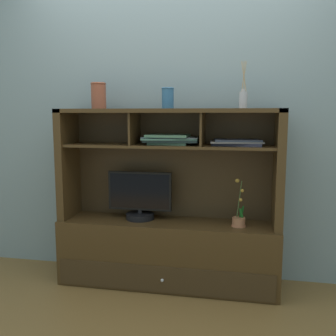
# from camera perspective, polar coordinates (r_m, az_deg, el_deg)

# --- Properties ---
(floor_plane) EXTENTS (6.00, 6.00, 0.02)m
(floor_plane) POSITION_cam_1_polar(r_m,az_deg,el_deg) (3.15, -0.00, -17.03)
(floor_plane) COLOR brown
(floor_plane) RESTS_ON ground
(back_wall) EXTENTS (6.00, 0.02, 2.80)m
(back_wall) POSITION_cam_1_polar(r_m,az_deg,el_deg) (3.08, 0.86, 9.47)
(back_wall) COLOR gray
(back_wall) RESTS_ON ground
(media_console) EXTENTS (1.69, 0.44, 1.37)m
(media_console) POSITION_cam_1_polar(r_m,az_deg,el_deg) (3.00, 0.03, -9.63)
(media_console) COLOR #442F17
(media_console) RESTS_ON ground
(tv_monitor) EXTENTS (0.50, 0.22, 0.38)m
(tv_monitor) POSITION_cam_1_polar(r_m,az_deg,el_deg) (2.99, -4.27, -4.61)
(tv_monitor) COLOR black
(tv_monitor) RESTS_ON media_console
(potted_orchid) EXTENTS (0.11, 0.11, 0.36)m
(potted_orchid) POSITION_cam_1_polar(r_m,az_deg,el_deg) (2.86, 10.63, -7.59)
(potted_orchid) COLOR #AA6B48
(potted_orchid) RESTS_ON media_console
(magazine_stack_left) EXTENTS (0.40, 0.23, 0.05)m
(magazine_stack_left) POSITION_cam_1_polar(r_m,az_deg,el_deg) (2.80, 10.37, 3.80)
(magazine_stack_left) COLOR #323348
(magazine_stack_left) RESTS_ON media_console
(magazine_stack_centre) EXTENTS (0.44, 0.27, 0.08)m
(magazine_stack_centre) POSITION_cam_1_polar(r_m,az_deg,el_deg) (2.86, 0.24, 4.36)
(magazine_stack_centre) COLOR #4C745C
(magazine_stack_centre) RESTS_ON media_console
(diffuser_bottle) EXTENTS (0.06, 0.06, 0.34)m
(diffuser_bottle) POSITION_cam_1_polar(r_m,az_deg,el_deg) (2.82, 11.28, 10.12)
(diffuser_bottle) COLOR #B7B4BC
(diffuser_bottle) RESTS_ON media_console
(ceramic_vase) EXTENTS (0.12, 0.12, 0.20)m
(ceramic_vase) POSITION_cam_1_polar(r_m,az_deg,el_deg) (3.02, -10.42, 10.68)
(ceramic_vase) COLOR brown
(ceramic_vase) RESTS_ON media_console
(accent_vase) EXTENTS (0.09, 0.09, 0.15)m
(accent_vase) POSITION_cam_1_polar(r_m,az_deg,el_deg) (2.84, -0.04, 10.50)
(accent_vase) COLOR #2E5E8A
(accent_vase) RESTS_ON media_console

